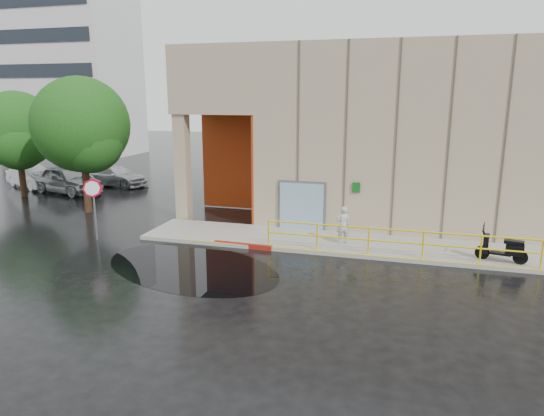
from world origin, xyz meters
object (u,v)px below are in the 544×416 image
Objects in this scene: car_c at (115,176)px; tree_far at (17,133)px; scooter at (503,241)px; tree_near at (83,129)px; stop_sign at (93,196)px; car_b at (32,177)px; red_curb at (243,246)px; person at (343,225)px; car_a at (67,180)px.

tree_far reaches higher than car_c.
scooter is 19.35m from tree_near.
car_c is at bearing 98.69° from stop_sign.
car_b is 0.93× the size of car_c.
red_curb is 0.52× the size of car_c.
tree_far is (-9.38, 6.38, 1.86)m from stop_sign.
person reaches higher than red_curb.
car_c is at bearing 167.92° from scooter.
person is at bearing -10.00° from tree_near.
stop_sign is at bearing -121.27° from car_a.
tree_far reaches higher than person.
red_curb is 19.23m from car_b.
car_b is (-11.13, 9.04, -1.17)m from stop_sign.
person is 0.31× the size of car_a.
tree_near is at bearing -151.09° from car_c.
car_a reaches higher than car_b.
red_curb is at bearing -20.31° from tree_far.
person is at bearing -85.68° from car_b.
car_c is at bearing 140.24° from red_curb.
car_a reaches higher than scooter.
scooter reaches higher than red_curb.
tree_far is at bearing -38.87° from person.
red_curb is 10.87m from tree_near.
stop_sign is (-9.90, -1.80, 0.98)m from person.
car_a is at bearing 175.53° from scooter.
car_a is at bearing 46.71° from tree_far.
car_a is at bearing -81.85° from car_b.
red_curb is at bearing -92.62° from car_b.
car_a is (-13.89, 7.49, 0.74)m from red_curb.
person reaches higher than scooter.
red_curb is 16.24m from car_c.
person is 18.74m from car_a.
stop_sign is 6.44m from red_curb.
scooter is at bearing -16.99° from stop_sign.
car_a is (-7.74, 8.12, -1.05)m from stop_sign.
car_c is 0.75× the size of tree_far.
person reaches higher than car_c.
tree_far is at bearing -123.29° from car_b.
tree_far reaches higher than scooter.
person is at bearing 17.29° from red_curb.
car_a is (-23.29, 6.99, -0.08)m from scooter.
car_c is at bearing -10.89° from car_a.
scooter is at bearing -83.19° from car_b.
person is 0.33× the size of car_c.
person is at bearing -94.59° from car_a.
car_c is (4.80, 1.98, -0.04)m from car_b.
person is at bearing -13.37° from tree_far.
person is at bearing -174.50° from scooter.
car_b is (-21.03, 7.24, -0.20)m from person.
scooter is 24.01m from car_c.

